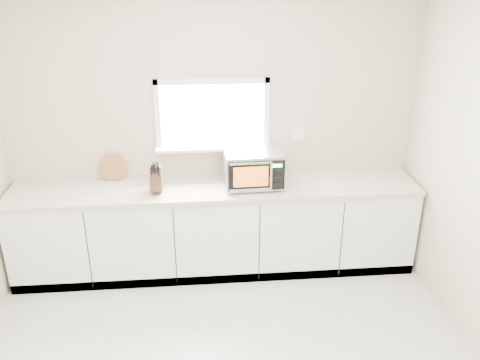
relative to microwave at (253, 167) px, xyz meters
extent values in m
cube|color=beige|center=(-0.37, 0.31, 0.25)|extent=(4.00, 0.02, 2.70)
cube|color=white|center=(-0.37, 0.30, 0.45)|extent=(1.00, 0.02, 0.60)
cube|color=white|center=(-0.37, 0.23, 0.13)|extent=(1.12, 0.16, 0.03)
cube|color=white|center=(-0.37, 0.28, 0.77)|extent=(1.10, 0.04, 0.05)
cube|color=white|center=(-0.37, 0.28, 0.12)|extent=(1.10, 0.04, 0.05)
cube|color=white|center=(-0.89, 0.28, 0.45)|extent=(0.05, 0.04, 0.70)
cube|color=white|center=(0.16, 0.28, 0.45)|extent=(0.05, 0.04, 0.70)
cube|color=white|center=(0.48, 0.30, 0.22)|extent=(0.12, 0.01, 0.12)
cube|color=white|center=(-0.37, 0.01, -0.66)|extent=(3.92, 0.60, 0.88)
cube|color=beige|center=(-0.37, 0.00, -0.20)|extent=(3.92, 0.64, 0.04)
cylinder|color=black|center=(-0.22, -0.17, -0.18)|extent=(0.03, 0.03, 0.02)
cylinder|color=black|center=(-0.24, 0.16, -0.18)|extent=(0.03, 0.03, 0.02)
cylinder|color=black|center=(0.23, -0.15, -0.18)|extent=(0.03, 0.03, 0.02)
cylinder|color=black|center=(0.22, 0.18, -0.18)|extent=(0.03, 0.03, 0.02)
cube|color=#AFB1B6|center=(0.00, 0.01, 0.00)|extent=(0.56, 0.43, 0.33)
cube|color=black|center=(0.01, -0.21, 0.00)|extent=(0.52, 0.03, 0.29)
cube|color=orange|center=(-0.05, -0.21, 0.00)|extent=(0.32, 0.02, 0.20)
cylinder|color=silver|center=(0.14, -0.23, 0.00)|extent=(0.02, 0.02, 0.26)
cube|color=black|center=(0.19, -0.20, 0.00)|extent=(0.13, 0.01, 0.28)
cube|color=#19FF33|center=(0.19, -0.21, 0.09)|extent=(0.09, 0.01, 0.03)
cube|color=silver|center=(0.00, 0.01, 0.16)|extent=(0.56, 0.43, 0.01)
cube|color=#4F2F1C|center=(-0.91, -0.07, -0.05)|extent=(0.11, 0.22, 0.27)
cube|color=black|center=(-0.95, -0.12, 0.06)|extent=(0.02, 0.04, 0.10)
cube|color=black|center=(-0.92, -0.12, 0.07)|extent=(0.02, 0.04, 0.10)
cube|color=black|center=(-0.88, -0.12, 0.05)|extent=(0.02, 0.04, 0.10)
cube|color=black|center=(-0.93, -0.12, 0.09)|extent=(0.02, 0.04, 0.10)
cube|color=black|center=(-0.89, -0.12, 0.09)|extent=(0.02, 0.04, 0.10)
cylinder|color=#9F5F3D|center=(-1.36, 0.25, -0.05)|extent=(0.27, 0.06, 0.27)
cylinder|color=#AFB1B6|center=(0.19, 0.14, -0.11)|extent=(0.14, 0.14, 0.15)
cylinder|color=black|center=(0.19, 0.14, -0.02)|extent=(0.13, 0.13, 0.04)
camera|label=1|loc=(-0.53, -4.45, 1.81)|focal=38.00mm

